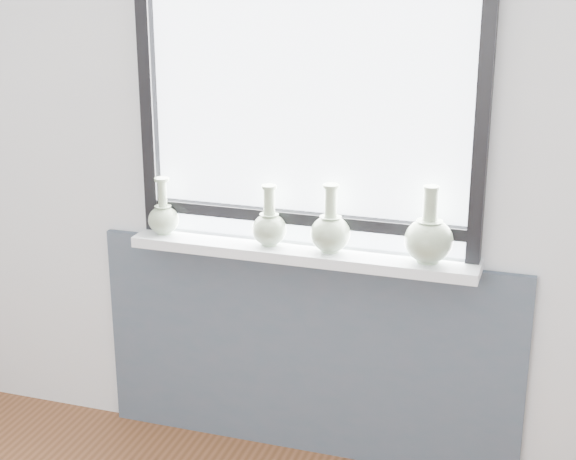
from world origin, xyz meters
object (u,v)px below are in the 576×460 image
(vase_d, at_px, (429,237))
(vase_a, at_px, (163,217))
(vase_c, at_px, (330,230))
(windowsill, at_px, (301,253))
(vase_b, at_px, (269,226))

(vase_d, bearing_deg, vase_a, -179.91)
(vase_c, xyz_separation_m, vase_d, (0.36, -0.00, 0.01))
(windowsill, bearing_deg, vase_a, -179.58)
(vase_a, height_order, vase_b, vase_b)
(windowsill, distance_m, vase_a, 0.57)
(vase_a, height_order, vase_d, vase_d)
(windowsill, height_order, vase_b, vase_b)
(windowsill, bearing_deg, vase_b, -178.53)
(windowsill, height_order, vase_d, vase_d)
(vase_b, relative_size, vase_d, 0.83)
(vase_a, bearing_deg, vase_c, 0.15)
(vase_c, relative_size, vase_d, 0.91)
(vase_a, xyz_separation_m, vase_c, (0.67, 0.00, 0.01))
(windowsill, xyz_separation_m, vase_b, (-0.12, -0.00, 0.09))
(windowsill, height_order, vase_a, vase_a)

